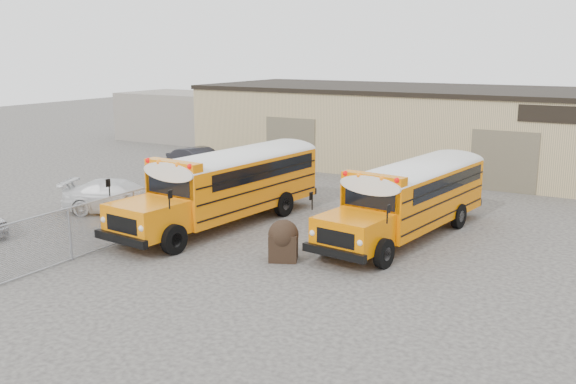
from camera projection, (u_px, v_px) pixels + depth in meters
The scene contains 9 objects.
ground at pixel (273, 264), 20.85m from camera, with size 120.00×120.00×0.00m, color #353231.
warehouse at pixel (453, 128), 37.21m from camera, with size 30.20×10.20×4.67m.
chainlink_fence at pixel (186, 198), 26.13m from camera, with size 0.07×18.07×1.81m.
distant_building_left at pixel (180, 116), 49.82m from camera, with size 8.00×6.00×3.60m, color gray.
school_bus_left at pixel (314, 160), 30.43m from camera, with size 3.48×10.37×2.98m.
school_bus_right at pixel (471, 170), 28.34m from camera, with size 3.51×9.74×2.79m.
tarp_bundle at pixel (283, 240), 21.13m from camera, with size 1.18×1.14×1.38m.
car_white at pixel (120, 196), 27.37m from camera, with size 1.97×4.84×1.41m, color silver.
car_dark at pixel (200, 162), 35.57m from camera, with size 1.58×4.52×1.49m, color black.
Camera 1 is at (10.38, -16.91, 6.83)m, focal length 40.00 mm.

